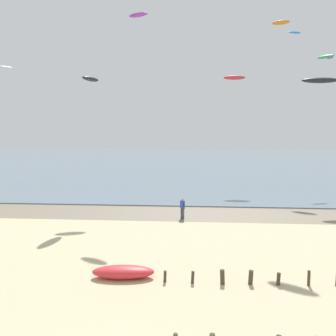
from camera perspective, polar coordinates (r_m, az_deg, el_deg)
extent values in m
cube|color=#7A6D59|center=(32.53, -0.34, -6.85)|extent=(120.00, 5.20, 0.01)
cube|color=slate|center=(69.56, 2.12, 0.67)|extent=(160.00, 70.00, 0.10)
cylinder|color=#3C3528|center=(19.25, -0.45, -16.05)|extent=(0.16, 0.16, 0.58)
cylinder|color=#423329|center=(19.17, 3.75, -16.13)|extent=(0.18, 0.17, 0.61)
cylinder|color=#413D28|center=(19.20, 8.21, -15.96)|extent=(0.25, 0.24, 0.73)
cylinder|color=#48382B|center=(19.43, 12.38, -15.81)|extent=(0.25, 0.23, 0.70)
cylinder|color=#423727|center=(19.68, 16.33, -15.77)|extent=(0.21, 0.20, 0.61)
cylinder|color=#463D26|center=(20.02, 20.49, -15.31)|extent=(0.16, 0.18, 0.75)
cylinder|color=#4C4C56|center=(30.83, 2.06, -6.81)|extent=(0.16, 0.16, 0.88)
cylinder|color=#4C4C56|center=(30.67, 2.33, -6.89)|extent=(0.16, 0.16, 0.88)
cube|color=#2D4CA5|center=(30.58, 2.20, -5.50)|extent=(0.41, 0.41, 0.60)
sphere|color=tan|center=(30.50, 2.20, -4.73)|extent=(0.22, 0.22, 0.22)
cylinder|color=#2D4CA5|center=(30.77, 1.90, -5.52)|extent=(0.09, 0.09, 0.52)
cylinder|color=#2D4CA5|center=(30.42, 2.50, -5.67)|extent=(0.09, 0.09, 0.52)
ellipsoid|color=red|center=(19.82, -6.79, -15.31)|extent=(3.21, 1.35, 0.63)
ellipsoid|color=purple|center=(59.14, 23.22, 15.15)|extent=(0.90, 2.39, 0.55)
ellipsoid|color=black|center=(41.08, 21.97, 12.18)|extent=(3.57, 1.19, 0.63)
ellipsoid|color=#2384D1|center=(53.52, 18.56, 18.83)|extent=(1.91, 1.24, 0.47)
ellipsoid|color=purple|center=(35.17, -4.52, 22.05)|extent=(2.01, 1.49, 0.38)
ellipsoid|color=white|center=(53.41, -23.29, 13.79)|extent=(1.61, 2.18, 0.45)
ellipsoid|color=orange|center=(50.43, 16.67, 20.29)|extent=(2.26, 1.64, 0.61)
ellipsoid|color=green|center=(53.87, 22.70, 15.26)|extent=(2.09, 2.66, 0.67)
ellipsoid|color=black|center=(33.61, -11.62, 13.04)|extent=(1.34, 2.68, 0.50)
ellipsoid|color=red|center=(47.26, 10.00, 13.28)|extent=(2.61, 0.93, 0.65)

